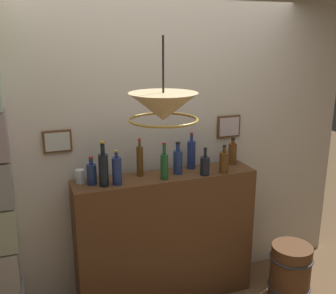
# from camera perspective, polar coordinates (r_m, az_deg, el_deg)

# --- Properties ---
(panelled_rear_partition) EXTENTS (3.68, 0.15, 2.82)m
(panelled_rear_partition) POSITION_cam_1_polar(r_m,az_deg,el_deg) (3.31, -1.74, 2.98)
(panelled_rear_partition) COLOR beige
(panelled_rear_partition) RESTS_ON ground
(bar_shelf_unit) EXTENTS (1.50, 0.32, 1.14)m
(bar_shelf_unit) POSITION_cam_1_polar(r_m,az_deg,el_deg) (3.43, -0.30, -13.07)
(bar_shelf_unit) COLOR brown
(bar_shelf_unit) RESTS_ON ground
(liquor_bottle_vodka) EXTENTS (0.06, 0.06, 0.30)m
(liquor_bottle_vodka) POSITION_cam_1_polar(r_m,az_deg,el_deg) (3.07, -0.54, -2.68)
(liquor_bottle_vodka) COLOR #1B5526
(liquor_bottle_vodka) RESTS_ON bar_shelf_unit
(liquor_bottle_bourbon) EXTENTS (0.08, 0.08, 0.22)m
(liquor_bottle_bourbon) POSITION_cam_1_polar(r_m,az_deg,el_deg) (3.03, -10.95, -3.79)
(liquor_bottle_bourbon) COLOR navy
(liquor_bottle_bourbon) RESTS_ON bar_shelf_unit
(liquor_bottle_vermouth) EXTENTS (0.07, 0.07, 0.23)m
(liquor_bottle_vermouth) POSITION_cam_1_polar(r_m,az_deg,el_deg) (3.49, 9.27, -0.93)
(liquor_bottle_vermouth) COLOR brown
(liquor_bottle_vermouth) RESTS_ON bar_shelf_unit
(liquor_bottle_scotch) EXTENTS (0.07, 0.07, 0.23)m
(liquor_bottle_scotch) POSITION_cam_1_polar(r_m,az_deg,el_deg) (3.26, 8.06, -2.13)
(liquor_bottle_scotch) COLOR #573415
(liquor_bottle_scotch) RESTS_ON bar_shelf_unit
(liquor_bottle_sherry) EXTENTS (0.07, 0.07, 0.27)m
(liquor_bottle_sherry) POSITION_cam_1_polar(r_m,az_deg,el_deg) (3.20, 1.42, -2.07)
(liquor_bottle_sherry) COLOR navy
(liquor_bottle_sherry) RESTS_ON bar_shelf_unit
(liquor_bottle_mezcal) EXTENTS (0.08, 0.08, 0.23)m
(liquor_bottle_mezcal) POSITION_cam_1_polar(r_m,az_deg,el_deg) (3.19, 5.34, -2.66)
(liquor_bottle_mezcal) COLOR black
(liquor_bottle_mezcal) RESTS_ON bar_shelf_unit
(liquor_bottle_rum) EXTENTS (0.05, 0.05, 0.31)m
(liquor_bottle_rum) POSITION_cam_1_polar(r_m,az_deg,el_deg) (3.15, -4.09, -1.98)
(liquor_bottle_rum) COLOR #583812
(liquor_bottle_rum) RESTS_ON bar_shelf_unit
(liquor_bottle_port) EXTENTS (0.07, 0.07, 0.34)m
(liquor_bottle_port) POSITION_cam_1_polar(r_m,az_deg,el_deg) (2.97, -9.29, -3.10)
(liquor_bottle_port) COLOR black
(liquor_bottle_port) RESTS_ON bar_shelf_unit
(liquor_bottle_whiskey) EXTENTS (0.07, 0.07, 0.31)m
(liquor_bottle_whiskey) POSITION_cam_1_polar(r_m,az_deg,el_deg) (3.32, 3.38, -1.06)
(liquor_bottle_whiskey) COLOR navy
(liquor_bottle_whiskey) RESTS_ON bar_shelf_unit
(liquor_bottle_amaro) EXTENTS (0.07, 0.07, 0.27)m
(liquor_bottle_amaro) POSITION_cam_1_polar(r_m,az_deg,el_deg) (2.99, -7.38, -3.37)
(liquor_bottle_amaro) COLOR navy
(liquor_bottle_amaro) RESTS_ON bar_shelf_unit
(glass_tumbler_rocks) EXTENTS (0.07, 0.07, 0.10)m
(glass_tumbler_rocks) POSITION_cam_1_polar(r_m,az_deg,el_deg) (3.09, -12.57, -4.14)
(glass_tumbler_rocks) COLOR silver
(glass_tumbler_rocks) RESTS_ON bar_shelf_unit
(pendant_lamp) EXTENTS (0.42, 0.42, 0.49)m
(pendant_lamp) POSITION_cam_1_polar(r_m,az_deg,el_deg) (2.33, -0.69, 5.66)
(pendant_lamp) COLOR beige
(wooden_barrel) EXTENTS (0.37, 0.37, 0.49)m
(wooden_barrel) POSITION_cam_1_polar(r_m,az_deg,el_deg) (3.75, 17.21, -16.80)
(wooden_barrel) COLOR brown
(wooden_barrel) RESTS_ON ground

